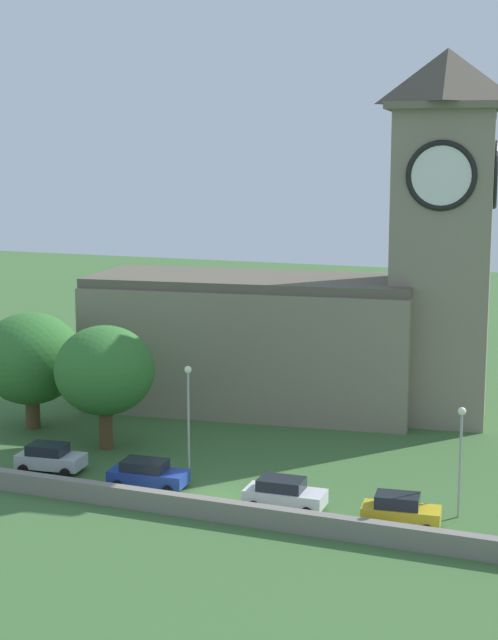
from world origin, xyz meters
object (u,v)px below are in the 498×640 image
church (314,307)px  tree_by_tower (105,371)px  car_blue (147,474)px  tree_churchyard (31,359)px  car_silver (50,458)px  car_white (284,494)px  car_yellow (400,511)px  streetlamp_west_mid (188,404)px  streetlamp_central (461,443)px

church → tree_by_tower: size_ratio=3.78×
car_blue → tree_by_tower: size_ratio=0.57×
car_blue → tree_churchyard: bearing=148.1°
car_blue → tree_churchyard: 16.47m
tree_churchyard → car_silver: bearing=-50.6°
car_white → tree_churchyard: size_ratio=0.54×
tree_by_tower → car_yellow: bearing=-17.7°
tree_churchyard → car_white: bearing=-21.7°
car_silver → streetlamp_west_mid: (8.60, 1.82, 3.79)m
tree_by_tower → car_white: bearing=-23.3°
streetlamp_west_mid → tree_churchyard: tree_churchyard is taller
car_blue → streetlamp_central: bearing=6.0°
car_blue → car_white: car_white is taller
car_blue → streetlamp_west_mid: (1.65, 2.25, 3.83)m
car_silver → car_blue: car_silver is taller
car_silver → car_yellow: car_yellow is taller
church → tree_by_tower: (-9.75, -14.63, -2.67)m
church → car_yellow: church is taller
church → streetlamp_central: size_ratio=5.11×
streetlamp_west_mid → tree_churchyard: (-15.17, 6.17, 0.38)m
tree_by_tower → streetlamp_central: bearing=-9.6°
car_yellow → tree_by_tower: 22.92m
car_yellow → tree_churchyard: bearing=162.1°
church → car_silver: (-10.55, -20.16, -7.08)m
car_white → car_blue: bearing=177.3°
church → streetlamp_central: (14.26, -18.72, -3.79)m
car_yellow → tree_by_tower: bearing=162.3°
car_white → tree_by_tower: tree_by_tower is taller
streetlamp_west_mid → tree_by_tower: size_ratio=0.84×
tree_by_tower → tree_churchyard: size_ratio=0.99×
tree_churchyard → car_blue: bearing=-31.9°
church → streetlamp_central: 23.83m
car_silver → church: bearing=62.4°
car_blue → car_white: size_ratio=1.05×
streetlamp_central → church: bearing=127.3°
streetlamp_west_mid → tree_by_tower: bearing=154.6°
church → streetlamp_central: bearing=-52.7°
streetlamp_central → tree_by_tower: bearing=170.4°
car_silver → car_yellow: 22.28m
streetlamp_central → car_silver: bearing=-176.7°
streetlamp_central → tree_churchyard: bearing=168.2°
car_white → tree_by_tower: bearing=156.7°
car_white → streetlamp_central: size_ratio=0.74×
car_silver → tree_by_tower: tree_by_tower is taller
car_blue → car_white: (8.68, -0.41, 0.04)m
church → car_silver: size_ratio=7.31×
streetlamp_west_mid → tree_churchyard: 16.38m
church → car_yellow: bearing=-61.5°
car_silver → car_blue: size_ratio=0.90×
tree_churchyard → tree_by_tower: bearing=-18.5°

